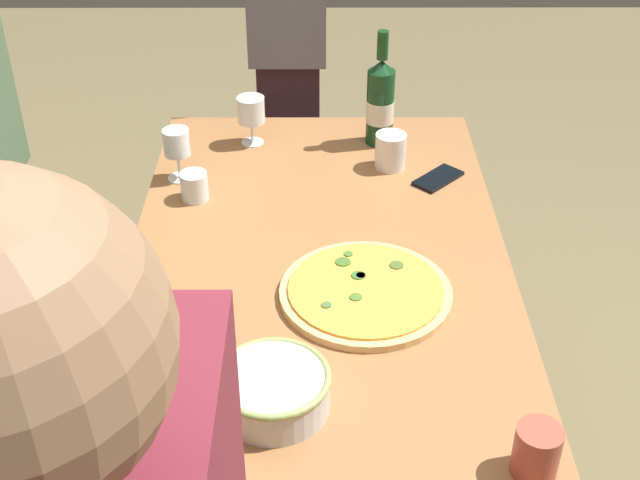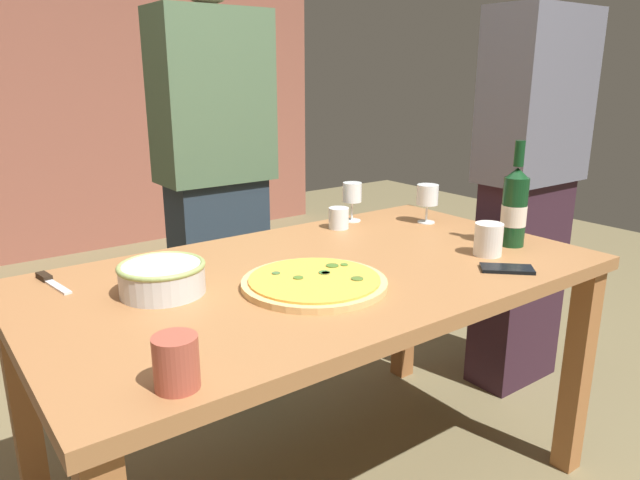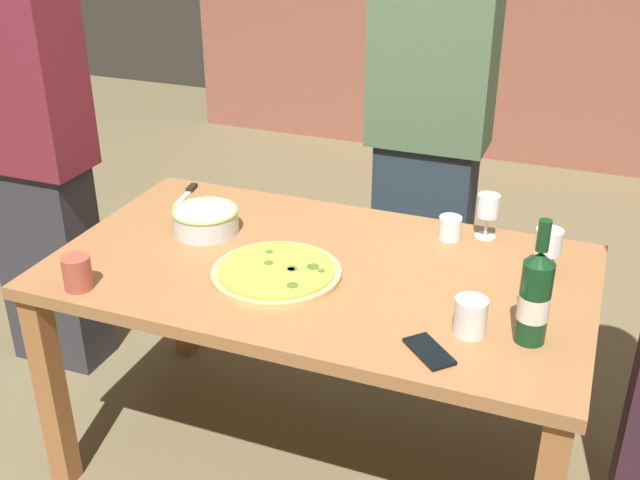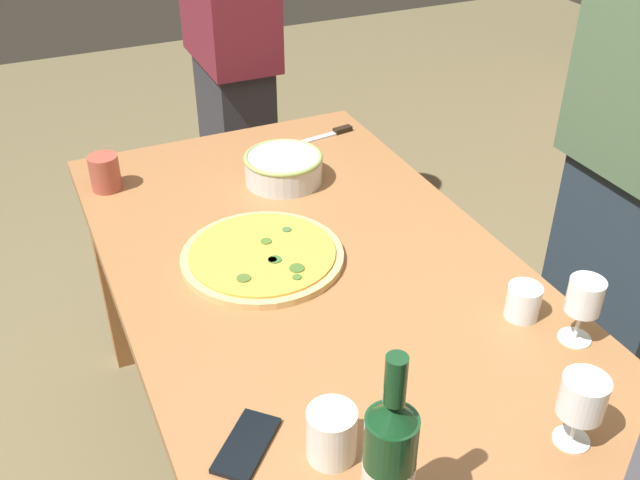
# 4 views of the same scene
# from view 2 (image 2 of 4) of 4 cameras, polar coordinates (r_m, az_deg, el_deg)

# --- Properties ---
(dining_table) EXTENTS (1.60, 0.90, 0.75)m
(dining_table) POSITION_cam_2_polar(r_m,az_deg,el_deg) (1.69, 0.00, -5.80)
(dining_table) COLOR #9B663C
(dining_table) RESTS_ON ground
(brick_wall_back) EXTENTS (4.29, 0.16, 2.46)m
(brick_wall_back) POSITION_cam_2_polar(r_m,az_deg,el_deg) (4.56, -25.47, 13.82)
(brick_wall_back) COLOR #925342
(brick_wall_back) RESTS_ON ground
(pizza) EXTENTS (0.38, 0.38, 0.03)m
(pizza) POSITION_cam_2_polar(r_m,az_deg,el_deg) (1.53, -0.55, -4.14)
(pizza) COLOR #E3B36E
(pizza) RESTS_ON dining_table
(serving_bowl) EXTENTS (0.22, 0.22, 0.08)m
(serving_bowl) POSITION_cam_2_polar(r_m,az_deg,el_deg) (1.52, -15.15, -3.48)
(serving_bowl) COLOR silver
(serving_bowl) RESTS_ON dining_table
(wine_bottle) EXTENTS (0.08, 0.08, 0.34)m
(wine_bottle) POSITION_cam_2_polar(r_m,az_deg,el_deg) (1.96, 18.44, 3.13)
(wine_bottle) COLOR #123A1B
(wine_bottle) RESTS_ON dining_table
(wine_glass_near_pizza) EXTENTS (0.07, 0.07, 0.15)m
(wine_glass_near_pizza) POSITION_cam_2_polar(r_m,az_deg,el_deg) (2.17, 3.16, 4.53)
(wine_glass_near_pizza) COLOR white
(wine_glass_near_pizza) RESTS_ON dining_table
(wine_glass_by_bottle) EXTENTS (0.08, 0.08, 0.14)m
(wine_glass_by_bottle) POSITION_cam_2_polar(r_m,az_deg,el_deg) (2.18, 10.44, 4.27)
(wine_glass_by_bottle) COLOR white
(wine_glass_by_bottle) RESTS_ON dining_table
(cup_amber) EXTENTS (0.07, 0.07, 0.08)m
(cup_amber) POSITION_cam_2_polar(r_m,az_deg,el_deg) (2.08, 1.83, 2.15)
(cup_amber) COLOR white
(cup_amber) RESTS_ON dining_table
(cup_ceramic) EXTENTS (0.08, 0.08, 0.10)m
(cup_ceramic) POSITION_cam_2_polar(r_m,az_deg,el_deg) (1.84, 16.10, 0.06)
(cup_ceramic) COLOR white
(cup_ceramic) RESTS_ON dining_table
(cup_spare) EXTENTS (0.08, 0.08, 0.10)m
(cup_spare) POSITION_cam_2_polar(r_m,az_deg,el_deg) (1.07, -13.86, -11.52)
(cup_spare) COLOR #AB4C3B
(cup_spare) RESTS_ON dining_table
(cell_phone) EXTENTS (0.15, 0.15, 0.01)m
(cell_phone) POSITION_cam_2_polar(r_m,az_deg,el_deg) (1.73, 17.77, -2.68)
(cell_phone) COLOR black
(cell_phone) RESTS_ON dining_table
(pizza_knife) EXTENTS (0.05, 0.19, 0.02)m
(pizza_knife) POSITION_cam_2_polar(r_m,az_deg,el_deg) (1.71, -24.88, -3.63)
(pizza_knife) COLOR silver
(pizza_knife) RESTS_ON dining_table
(person_guest_left) EXTENTS (0.44, 0.24, 1.76)m
(person_guest_left) POSITION_cam_2_polar(r_m,az_deg,el_deg) (2.39, -10.13, 6.43)
(person_guest_left) COLOR #25323E
(person_guest_left) RESTS_ON ground
(person_guest_right) EXTENTS (0.44, 0.24, 1.77)m
(person_guest_right) POSITION_cam_2_polar(r_m,az_deg,el_deg) (2.49, 19.76, 6.14)
(person_guest_right) COLOR #321C28
(person_guest_right) RESTS_ON ground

